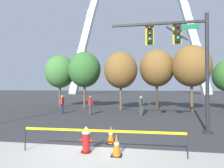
% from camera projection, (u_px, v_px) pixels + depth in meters
% --- Properties ---
extents(ground_plane, '(240.00, 240.00, 0.00)m').
position_uv_depth(ground_plane, '(91.00, 147.00, 7.03)').
color(ground_plane, '#333335').
extents(fire_hydrant, '(0.46, 0.48, 0.99)m').
position_uv_depth(fire_hydrant, '(86.00, 139.00, 6.48)').
color(fire_hydrant, '#5E0F0D').
rests_on(fire_hydrant, ground).
extents(caution_tape_barrier, '(5.64, 0.16, 0.89)m').
position_uv_depth(caution_tape_barrier, '(101.00, 136.00, 6.27)').
color(caution_tape_barrier, '#232326').
rests_on(caution_tape_barrier, ground).
extents(traffic_cone_by_hydrant, '(0.36, 0.36, 0.73)m').
position_uv_depth(traffic_cone_by_hydrant, '(111.00, 135.00, 7.50)').
color(traffic_cone_by_hydrant, black).
rests_on(traffic_cone_by_hydrant, ground).
extents(traffic_cone_mid_sidewalk, '(0.36, 0.36, 0.73)m').
position_uv_depth(traffic_cone_mid_sidewalk, '(117.00, 145.00, 6.14)').
color(traffic_cone_mid_sidewalk, black).
rests_on(traffic_cone_mid_sidewalk, ground).
extents(traffic_signal_gantry, '(5.02, 0.44, 6.00)m').
position_uv_depth(traffic_signal_gantry, '(183.00, 52.00, 9.38)').
color(traffic_signal_gantry, '#232326').
rests_on(traffic_signal_gantry, ground).
extents(monument_arch, '(45.88, 2.42, 55.04)m').
position_uv_depth(monument_arch, '(136.00, 22.00, 60.91)').
color(monument_arch, silver).
rests_on(monument_arch, ground).
extents(tree_far_left, '(3.42, 3.42, 5.99)m').
position_uv_depth(tree_far_left, '(60.00, 72.00, 21.48)').
color(tree_far_left, brown).
rests_on(tree_far_left, ground).
extents(tree_left_mid, '(3.52, 3.52, 6.16)m').
position_uv_depth(tree_left_mid, '(85.00, 70.00, 20.28)').
color(tree_left_mid, brown).
rests_on(tree_left_mid, ground).
extents(tree_center_left, '(3.35, 3.35, 5.87)m').
position_uv_depth(tree_center_left, '(121.00, 70.00, 18.59)').
color(tree_center_left, brown).
rests_on(tree_center_left, ground).
extents(tree_center_right, '(3.61, 3.61, 6.32)m').
position_uv_depth(tree_center_right, '(157.00, 68.00, 19.64)').
color(tree_center_right, '#473323').
rests_on(tree_center_right, ground).
extents(tree_right_mid, '(3.59, 3.59, 6.28)m').
position_uv_depth(tree_right_mid, '(191.00, 66.00, 17.48)').
color(tree_right_mid, brown).
rests_on(tree_right_mid, ground).
extents(pedestrian_walking_left, '(0.29, 0.38, 1.59)m').
position_uv_depth(pedestrian_walking_left, '(141.00, 106.00, 14.69)').
color(pedestrian_walking_left, '#38383D').
rests_on(pedestrian_walking_left, ground).
extents(pedestrian_standing_center, '(0.39, 0.37, 1.59)m').
position_uv_depth(pedestrian_standing_center, '(90.00, 105.00, 15.25)').
color(pedestrian_standing_center, '#38383D').
rests_on(pedestrian_standing_center, ground).
extents(pedestrian_walking_right, '(0.22, 0.35, 1.59)m').
position_uv_depth(pedestrian_walking_right, '(62.00, 104.00, 15.90)').
color(pedestrian_walking_right, '#232847').
rests_on(pedestrian_walking_right, ground).
extents(pedestrian_near_trees, '(0.39, 0.37, 1.59)m').
position_uv_depth(pedestrian_near_trees, '(142.00, 104.00, 16.24)').
color(pedestrian_near_trees, brown).
rests_on(pedestrian_near_trees, ground).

